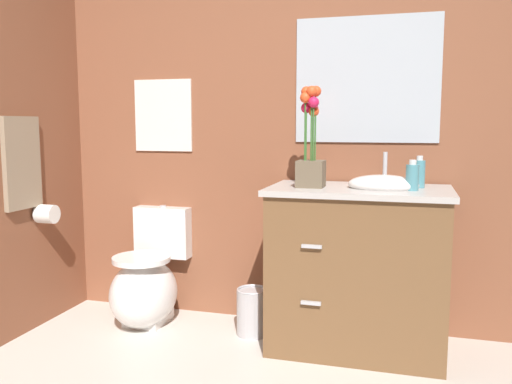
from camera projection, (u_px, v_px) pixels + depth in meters
The scene contains 11 objects.
wall_back at pixel (328, 116), 3.13m from camera, with size 4.48×0.05×2.50m, color brown.
toilet at pixel (147, 284), 3.25m from camera, with size 0.38×0.59×0.69m.
vanity_cabinet at pixel (358, 267), 2.86m from camera, with size 0.94×0.56×1.05m.
flower_vase at pixel (311, 148), 2.80m from camera, with size 0.14×0.14×0.52m.
soap_bottle at pixel (412, 177), 2.67m from camera, with size 0.06×0.06×0.15m.
lotion_bottle at pixel (419, 173), 2.79m from camera, with size 0.06×0.06×0.17m.
trash_bin at pixel (252, 311), 3.08m from camera, with size 0.18×0.18×0.27m.
wall_poster at pixel (163, 116), 3.38m from camera, with size 0.38×0.01×0.45m, color silver.
wall_mirror at pixel (367, 80), 3.01m from camera, with size 0.80×0.01×0.70m, color #B2BCC6.
hanging_towel at pixel (22, 163), 3.02m from camera, with size 0.03×0.28×0.52m, color gray.
toilet_paper_roll at pixel (47, 214), 3.15m from camera, with size 0.11×0.11×0.11m, color white.
Camera 1 is at (0.67, -1.34, 1.20)m, focal length 37.75 mm.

